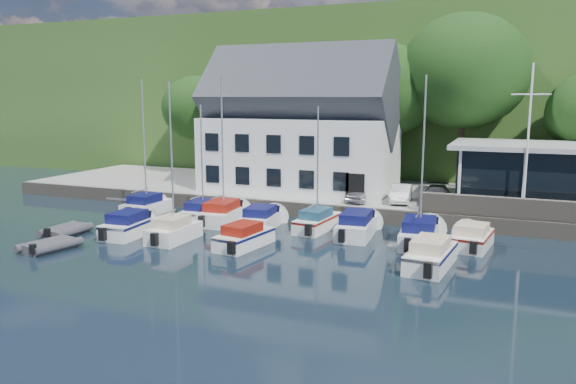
% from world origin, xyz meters
% --- Properties ---
extents(ground, '(180.00, 180.00, 0.00)m').
position_xyz_m(ground, '(0.00, 0.00, 0.00)').
color(ground, black).
rests_on(ground, ground).
extents(quay, '(60.00, 13.00, 1.00)m').
position_xyz_m(quay, '(0.00, 17.50, 0.50)').
color(quay, '#979892').
rests_on(quay, ground).
extents(quay_face, '(60.00, 0.30, 1.00)m').
position_xyz_m(quay_face, '(0.00, 11.00, 0.50)').
color(quay_face, '#665D52').
rests_on(quay_face, ground).
extents(hillside, '(160.00, 75.00, 16.00)m').
position_xyz_m(hillside, '(0.00, 62.00, 8.00)').
color(hillside, '#32511E').
rests_on(hillside, ground).
extents(field_patch, '(50.00, 30.00, 0.30)m').
position_xyz_m(field_patch, '(8.00, 70.00, 16.15)').
color(field_patch, '#596834').
rests_on(field_patch, hillside).
extents(harbor_building, '(14.40, 8.20, 8.70)m').
position_xyz_m(harbor_building, '(-7.00, 16.50, 5.35)').
color(harbor_building, white).
rests_on(harbor_building, quay).
extents(club_pavilion, '(13.20, 7.20, 4.10)m').
position_xyz_m(club_pavilion, '(11.00, 16.00, 3.05)').
color(club_pavilion, black).
rests_on(club_pavilion, quay).
extents(gangway, '(1.20, 6.00, 1.40)m').
position_xyz_m(gangway, '(-16.50, 9.00, 0.00)').
color(gangway, '#BDBCC0').
rests_on(gangway, ground).
extents(car_silver, '(1.64, 3.49, 1.15)m').
position_xyz_m(car_silver, '(-1.29, 13.15, 1.58)').
color(car_silver, '#B3B3B8').
rests_on(car_silver, quay).
extents(car_white, '(1.62, 3.74, 1.20)m').
position_xyz_m(car_white, '(1.35, 13.92, 1.60)').
color(car_white, white).
rests_on(car_white, quay).
extents(car_dgrey, '(2.19, 4.47, 1.25)m').
position_xyz_m(car_dgrey, '(3.75, 13.88, 1.62)').
color(car_dgrey, '#343339').
rests_on(car_dgrey, quay).
extents(car_blue, '(2.47, 3.98, 1.27)m').
position_xyz_m(car_blue, '(6.18, 13.96, 1.64)').
color(car_blue, '#304995').
rests_on(car_blue, quay).
extents(flagpole, '(2.18, 0.20, 9.07)m').
position_xyz_m(flagpole, '(9.05, 12.32, 5.53)').
color(flagpole, white).
rests_on(flagpole, quay).
extents(tree_0, '(6.62, 6.62, 9.05)m').
position_xyz_m(tree_0, '(-19.13, 21.55, 5.52)').
color(tree_0, '#16340F').
rests_on(tree_0, quay).
extents(tree_1, '(6.76, 6.76, 9.24)m').
position_xyz_m(tree_1, '(-11.07, 21.32, 5.62)').
color(tree_1, '#16340F').
rests_on(tree_1, quay).
extents(tree_2, '(8.32, 8.32, 11.37)m').
position_xyz_m(tree_2, '(-1.64, 21.90, 6.68)').
color(tree_2, '#16340F').
rests_on(tree_2, quay).
extents(tree_3, '(9.87, 9.87, 13.49)m').
position_xyz_m(tree_3, '(4.34, 22.27, 7.74)').
color(tree_3, '#16340F').
rests_on(tree_3, quay).
extents(boat_r1_0, '(2.12, 5.46, 8.93)m').
position_xyz_m(boat_r1_0, '(-15.16, 7.88, 4.46)').
color(boat_r1_0, white).
rests_on(boat_r1_0, ground).
extents(boat_r1_1, '(2.35, 5.97, 8.27)m').
position_xyz_m(boat_r1_1, '(-10.61, 7.83, 4.14)').
color(boat_r1_1, white).
rests_on(boat_r1_1, ground).
extents(boat_r1_2, '(2.68, 6.56, 9.04)m').
position_xyz_m(boat_r1_2, '(-8.98, 7.69, 4.52)').
color(boat_r1_2, white).
rests_on(boat_r1_2, ground).
extents(boat_r1_3, '(2.57, 5.82, 1.37)m').
position_xyz_m(boat_r1_3, '(-6.11, 7.39, 0.68)').
color(boat_r1_3, white).
rests_on(boat_r1_3, ground).
extents(boat_r1_4, '(2.30, 5.96, 8.44)m').
position_xyz_m(boat_r1_4, '(-2.63, 7.98, 4.22)').
color(boat_r1_4, white).
rests_on(boat_r1_4, ground).
extents(boat_r1_5, '(2.47, 6.89, 1.49)m').
position_xyz_m(boat_r1_5, '(0.01, 7.61, 0.74)').
color(boat_r1_5, white).
rests_on(boat_r1_5, ground).
extents(boat_r1_6, '(2.74, 6.92, 9.20)m').
position_xyz_m(boat_r1_6, '(3.76, 7.03, 4.60)').
color(boat_r1_6, white).
rests_on(boat_r1_6, ground).
extents(boat_r1_7, '(2.60, 5.23, 1.37)m').
position_xyz_m(boat_r1_7, '(6.49, 7.30, 0.69)').
color(boat_r1_7, white).
rests_on(boat_r1_7, ground).
extents(boat_r2_0, '(2.44, 6.00, 1.47)m').
position_xyz_m(boat_r2_0, '(-12.49, 2.61, 0.74)').
color(boat_r2_0, white).
rests_on(boat_r2_0, ground).
extents(boat_r2_1, '(1.97, 5.07, 8.79)m').
position_xyz_m(boat_r2_1, '(-9.35, 2.47, 4.40)').
color(boat_r2_1, white).
rests_on(boat_r2_1, ground).
extents(boat_r2_2, '(2.59, 5.73, 1.36)m').
position_xyz_m(boat_r2_2, '(-5.04, 2.79, 0.68)').
color(boat_r2_2, white).
rests_on(boat_r2_2, ground).
extents(boat_r2_4, '(2.45, 6.22, 1.50)m').
position_xyz_m(boat_r2_4, '(4.94, 2.83, 0.75)').
color(boat_r2_4, white).
rests_on(boat_r2_4, ground).
extents(dinghy_0, '(1.84, 3.05, 0.71)m').
position_xyz_m(dinghy_0, '(-16.08, 1.19, 0.36)').
color(dinghy_0, '#3C3C41').
rests_on(dinghy_0, ground).
extents(dinghy_1, '(2.39, 3.33, 0.70)m').
position_xyz_m(dinghy_1, '(-14.40, -1.78, 0.35)').
color(dinghy_1, '#3C3C41').
rests_on(dinghy_1, ground).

